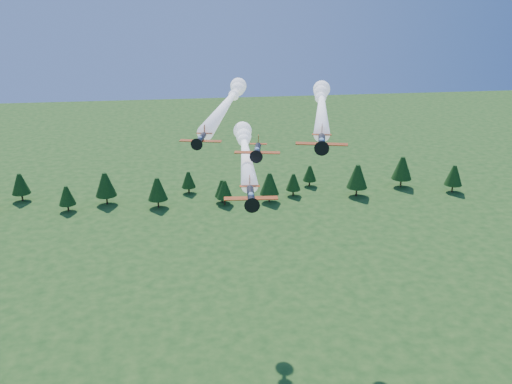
{
  "coord_description": "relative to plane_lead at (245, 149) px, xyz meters",
  "views": [
    {
      "loc": [
        -11.59,
        -82.72,
        73.06
      ],
      "look_at": [
        -0.27,
        0.0,
        42.33
      ],
      "focal_mm": 40.0,
      "sensor_mm": 36.0,
      "label": 1
    }
  ],
  "objects": [
    {
      "name": "plane_right",
      "position": [
        15.74,
        7.17,
        6.3
      ],
      "size": [
        16.19,
        47.67,
        3.7
      ],
      "rotation": [
        0.0,
        0.0,
        -0.24
      ],
      "color": "black",
      "rests_on": "ground"
    },
    {
      "name": "plane_slot",
      "position": [
        0.77,
        -10.38,
        2.8
      ],
      "size": [
        7.53,
        8.25,
        2.63
      ],
      "rotation": [
        0.0,
        0.0,
        -0.19
      ],
      "color": "black",
      "rests_on": "ground"
    },
    {
      "name": "treeline",
      "position": [
        6.51,
        91.84,
        -38.12
      ],
      "size": [
        170.88,
        20.41,
        11.79
      ],
      "color": "#382314",
      "rests_on": "ground"
    },
    {
      "name": "plane_lead",
      "position": [
        0.0,
        0.0,
        0.0
      ],
      "size": [
        8.84,
        42.48,
        3.7
      ],
      "rotation": [
        0.0,
        0.0,
        -0.08
      ],
      "color": "black",
      "rests_on": "ground"
    },
    {
      "name": "plane_left",
      "position": [
        -1.79,
        13.87,
        6.04
      ],
      "size": [
        15.88,
        50.35,
        3.7
      ],
      "rotation": [
        0.0,
        0.0,
        -0.23
      ],
      "color": "black",
      "rests_on": "ground"
    }
  ]
}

